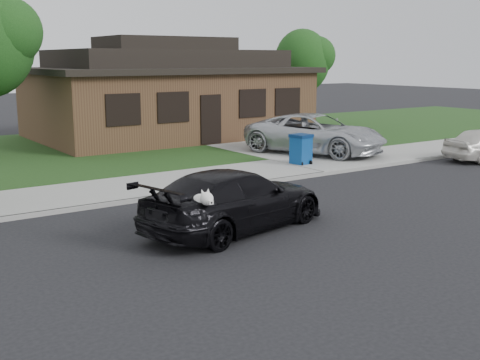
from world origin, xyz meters
TOP-DOWN VIEW (x-y plane):
  - ground at (0.00, 0.00)m, footprint 120.00×120.00m
  - sidewalk at (0.00, 5.00)m, footprint 60.00×3.00m
  - curb at (0.00, 3.50)m, footprint 60.00×0.12m
  - lawn at (0.00, 13.00)m, footprint 60.00×13.00m
  - driveway at (6.00, 10.00)m, footprint 4.50×13.00m
  - sedan at (-2.25, -0.17)m, footprint 5.04×2.94m
  - minivan at (6.12, 6.63)m, footprint 4.39×6.07m
  - recycling_bin at (4.09, 5.09)m, footprint 0.73×0.73m
  - house at (4.00, 15.00)m, footprint 12.60×8.60m
  - tree_1 at (12.14, 14.40)m, footprint 3.15×3.00m

SIDE VIEW (x-z plane):
  - ground at x=0.00m, z-range 0.00..0.00m
  - sidewalk at x=0.00m, z-range 0.00..0.12m
  - curb at x=0.00m, z-range 0.00..0.12m
  - lawn at x=0.00m, z-range 0.00..0.13m
  - driveway at x=6.00m, z-range 0.00..0.14m
  - recycling_bin at x=4.09m, z-range 0.13..1.19m
  - sedan at x=-2.25m, z-range 0.00..1.37m
  - minivan at x=6.12m, z-range 0.14..1.67m
  - house at x=4.00m, z-range -0.19..4.46m
  - tree_1 at x=12.14m, z-range 1.09..6.34m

